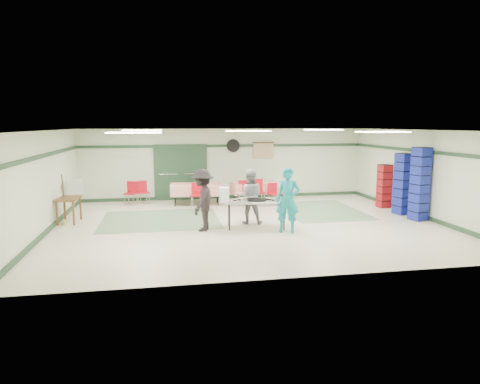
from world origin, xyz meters
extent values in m
plane|color=beige|center=(0.00, 0.00, 0.00)|extent=(11.00, 11.00, 0.00)
plane|color=white|center=(0.00, 0.00, 2.70)|extent=(11.00, 11.00, 0.00)
plane|color=beige|center=(0.00, 4.50, 1.35)|extent=(11.00, 0.00, 11.00)
plane|color=beige|center=(0.00, -4.50, 1.35)|extent=(11.00, 0.00, 11.00)
plane|color=beige|center=(-5.50, 0.00, 1.35)|extent=(0.00, 9.00, 9.00)
plane|color=beige|center=(5.50, 0.00, 1.35)|extent=(0.00, 9.00, 9.00)
cube|color=#203B25|center=(0.00, 4.47, 2.05)|extent=(11.00, 0.06, 0.10)
cube|color=#203B25|center=(0.00, 4.47, 0.06)|extent=(11.00, 0.06, 0.12)
cube|color=#203B25|center=(-5.47, 0.00, 2.05)|extent=(0.06, 9.00, 0.10)
cube|color=#203B25|center=(-5.47, 0.00, 0.06)|extent=(0.06, 9.00, 0.12)
cube|color=#203B25|center=(5.47, 0.00, 2.05)|extent=(0.06, 9.00, 0.10)
cube|color=#203B25|center=(5.47, 0.00, 0.06)|extent=(0.06, 9.00, 0.12)
cube|color=slate|center=(-2.50, 1.00, 0.00)|extent=(3.50, 3.00, 0.01)
cube|color=slate|center=(2.80, 1.50, 0.00)|extent=(2.50, 3.50, 0.01)
cube|color=gray|center=(-2.20, 4.44, 1.05)|extent=(0.90, 0.06, 2.10)
cube|color=gray|center=(-1.25, 4.44, 1.05)|extent=(0.90, 0.06, 2.10)
cube|color=#203B25|center=(-1.73, 4.42, 1.05)|extent=(2.00, 0.03, 2.15)
cylinder|color=black|center=(0.30, 4.44, 2.05)|extent=(0.50, 0.10, 0.50)
cube|color=tan|center=(1.50, 4.44, 1.85)|extent=(0.80, 0.02, 0.60)
cube|color=#B8B8B3|center=(0.12, -0.51, 0.74)|extent=(1.80, 0.89, 0.04)
cylinder|color=black|center=(-0.65, -0.70, 0.36)|extent=(0.04, 0.04, 0.72)
cylinder|color=black|center=(0.84, -0.87, 0.36)|extent=(0.04, 0.04, 0.72)
cylinder|color=black|center=(-0.59, -0.14, 0.36)|extent=(0.04, 0.04, 0.72)
cylinder|color=black|center=(0.90, -0.31, 0.36)|extent=(0.04, 0.04, 0.72)
cube|color=silver|center=(0.63, -0.57, 0.77)|extent=(0.65, 0.52, 0.02)
cube|color=silver|center=(-0.04, -0.33, 0.77)|extent=(0.58, 0.46, 0.02)
cube|color=silver|center=(-0.35, -0.63, 0.77)|extent=(0.68, 0.55, 0.02)
cube|color=black|center=(0.15, -0.52, 0.80)|extent=(0.54, 0.37, 0.08)
cube|color=white|center=(-0.77, -0.51, 0.96)|extent=(0.28, 0.26, 0.41)
imported|color=teal|center=(0.85, -1.14, 0.87)|extent=(0.75, 0.62, 1.75)
imported|color=gray|center=(0.06, 0.07, 0.80)|extent=(0.89, 0.76, 1.60)
imported|color=black|center=(-1.36, -0.53, 0.84)|extent=(0.96, 1.24, 1.68)
cube|color=red|center=(0.97, 3.30, 0.74)|extent=(1.87, 0.96, 0.05)
cube|color=red|center=(0.97, 3.30, 0.55)|extent=(1.87, 0.98, 0.40)
cylinder|color=black|center=(0.25, 2.92, 0.36)|extent=(0.04, 0.04, 0.72)
cylinder|color=black|center=(1.74, 3.08, 0.36)|extent=(0.04, 0.04, 0.72)
cylinder|color=black|center=(0.19, 3.52, 0.36)|extent=(0.04, 0.04, 0.72)
cylinder|color=black|center=(1.68, 3.68, 0.36)|extent=(0.04, 0.04, 0.72)
cube|color=red|center=(-1.23, 3.30, 0.74)|extent=(1.87, 0.91, 0.05)
cube|color=red|center=(-1.23, 3.30, 0.55)|extent=(1.87, 0.93, 0.40)
cylinder|color=black|center=(-2.01, 3.05, 0.36)|extent=(0.04, 0.04, 0.72)
cylinder|color=black|center=(-0.50, 2.95, 0.36)|extent=(0.04, 0.04, 0.72)
cylinder|color=black|center=(-1.97, 3.65, 0.36)|extent=(0.04, 0.04, 0.72)
cylinder|color=black|center=(-0.46, 3.55, 0.36)|extent=(0.04, 0.04, 0.72)
cube|color=#B80E1A|center=(0.90, 2.65, 0.48)|extent=(0.47, 0.47, 0.04)
cube|color=#B80E1A|center=(0.89, 2.85, 0.72)|extent=(0.44, 0.08, 0.44)
cylinder|color=silver|center=(0.74, 2.46, 0.23)|extent=(0.02, 0.02, 0.46)
cylinder|color=silver|center=(1.09, 2.49, 0.23)|extent=(0.02, 0.02, 0.46)
cylinder|color=silver|center=(0.71, 2.81, 0.23)|extent=(0.02, 0.02, 0.46)
cylinder|color=silver|center=(1.06, 2.84, 0.23)|extent=(0.02, 0.02, 0.46)
cube|color=#B80E1A|center=(0.39, 2.65, 0.46)|extent=(0.51, 0.51, 0.04)
cube|color=#B80E1A|center=(0.44, 2.83, 0.69)|extent=(0.42, 0.14, 0.42)
cylinder|color=silver|center=(0.19, 2.53, 0.22)|extent=(0.02, 0.02, 0.44)
cylinder|color=silver|center=(0.51, 2.45, 0.22)|extent=(0.02, 0.02, 0.44)
cylinder|color=silver|center=(0.27, 2.86, 0.22)|extent=(0.02, 0.02, 0.44)
cylinder|color=silver|center=(0.60, 2.77, 0.22)|extent=(0.02, 0.02, 0.44)
cube|color=#B80E1A|center=(1.49, 2.65, 0.41)|extent=(0.45, 0.45, 0.04)
cube|color=#B80E1A|center=(1.45, 2.81, 0.61)|extent=(0.37, 0.13, 0.37)
cylinder|color=silver|center=(1.38, 2.47, 0.19)|extent=(0.02, 0.02, 0.39)
cylinder|color=silver|center=(1.67, 2.54, 0.19)|extent=(0.02, 0.02, 0.39)
cylinder|color=silver|center=(1.31, 2.76, 0.19)|extent=(0.02, 0.02, 0.39)
cylinder|color=silver|center=(1.60, 2.83, 0.19)|extent=(0.02, 0.02, 0.39)
cube|color=#B80E1A|center=(-1.27, 2.65, 0.44)|extent=(0.48, 0.48, 0.04)
cube|color=#B80E1A|center=(-1.23, 2.83, 0.66)|extent=(0.40, 0.13, 0.40)
cylinder|color=silver|center=(-1.46, 2.53, 0.21)|extent=(0.02, 0.02, 0.42)
cylinder|color=silver|center=(-1.15, 2.46, 0.21)|extent=(0.02, 0.02, 0.42)
cylinder|color=silver|center=(-1.39, 2.84, 0.21)|extent=(0.02, 0.02, 0.42)
cylinder|color=silver|center=(-1.08, 2.77, 0.21)|extent=(0.02, 0.02, 0.42)
cube|color=#B80E1A|center=(-3.11, 3.70, 0.43)|extent=(0.50, 0.50, 0.04)
cube|color=#B80E1A|center=(-3.17, 3.87, 0.64)|extent=(0.38, 0.17, 0.39)
cylinder|color=silver|center=(-3.20, 3.50, 0.20)|extent=(0.02, 0.02, 0.41)
cylinder|color=silver|center=(-2.91, 3.61, 0.20)|extent=(0.02, 0.02, 0.41)
cylinder|color=silver|center=(-3.31, 3.79, 0.20)|extent=(0.02, 0.02, 0.41)
cylinder|color=silver|center=(-3.02, 3.90, 0.20)|extent=(0.02, 0.02, 0.41)
cube|color=#B80E1A|center=(-3.55, 3.50, 0.44)|extent=(0.51, 0.51, 0.04)
cube|color=#B80E1A|center=(-3.49, 3.67, 0.66)|extent=(0.39, 0.18, 0.40)
cylinder|color=silver|center=(-3.75, 3.41, 0.21)|extent=(0.02, 0.02, 0.42)
cylinder|color=silver|center=(-3.45, 3.30, 0.21)|extent=(0.02, 0.02, 0.42)
cylinder|color=silver|center=(-3.64, 3.71, 0.21)|extent=(0.02, 0.02, 0.42)
cylinder|color=silver|center=(-3.34, 3.60, 0.21)|extent=(0.02, 0.02, 0.42)
cube|color=navy|center=(5.15, -0.43, 1.10)|extent=(0.51, 0.51, 2.20)
cube|color=maroon|center=(5.15, 1.64, 0.75)|extent=(0.41, 0.41, 1.50)
cube|color=navy|center=(5.15, 0.48, 0.98)|extent=(0.52, 0.52, 1.97)
cube|color=brown|center=(-5.15, 1.12, 0.72)|extent=(0.65, 0.94, 0.05)
cube|color=brown|center=(-5.41, 0.77, 0.35)|extent=(0.05, 0.05, 0.70)
cube|color=brown|center=(-4.95, 0.73, 0.35)|extent=(0.05, 0.05, 0.70)
cube|color=brown|center=(-5.35, 1.51, 0.35)|extent=(0.05, 0.05, 0.70)
cube|color=brown|center=(-4.89, 1.47, 0.35)|extent=(0.05, 0.05, 0.70)
cube|color=beige|center=(-5.15, 2.10, 0.94)|extent=(0.59, 0.55, 0.40)
cylinder|color=brown|center=(-5.23, 0.95, 0.75)|extent=(0.07, 0.23, 1.43)
camera|label=1|loc=(-2.39, -11.90, 2.86)|focal=32.00mm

